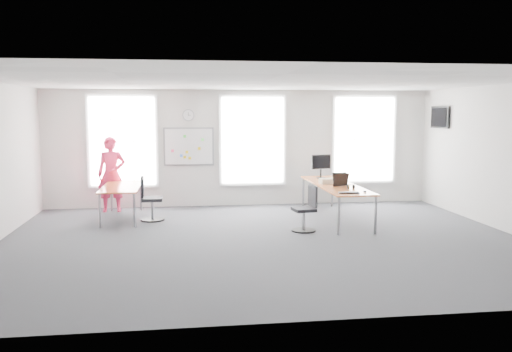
{
  "coord_description": "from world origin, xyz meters",
  "views": [
    {
      "loc": [
        -1.53,
        -9.97,
        2.46
      ],
      "look_at": [
        0.01,
        1.2,
        1.1
      ],
      "focal_mm": 38.0,
      "sensor_mm": 36.0,
      "label": 1
    }
  ],
  "objects": [
    {
      "name": "desk_left",
      "position": [
        -2.9,
        2.56,
        0.7
      ],
      "size": [
        0.83,
        2.08,
        0.76
      ],
      "color": "#C56F37",
      "rests_on": "ground"
    },
    {
      "name": "floor",
      "position": [
        0.0,
        0.0,
        0.0
      ],
      "size": [
        10.0,
        10.0,
        0.0
      ],
      "primitive_type": "plane",
      "color": "#242529",
      "rests_on": "ground"
    },
    {
      "name": "mouse",
      "position": [
        2.17,
        0.58,
        0.82
      ],
      "size": [
        0.09,
        0.12,
        0.04
      ],
      "primitive_type": "ellipsoid",
      "rotation": [
        0.0,
        0.0,
        -0.31
      ],
      "color": "black",
      "rests_on": "desk_right"
    },
    {
      "name": "whiteboard",
      "position": [
        -1.35,
        3.97,
        1.55
      ],
      "size": [
        1.2,
        0.03,
        0.9
      ],
      "primitive_type": "cube",
      "color": "white",
      "rests_on": "wall_back"
    },
    {
      "name": "wall_right",
      "position": [
        5.0,
        0.0,
        1.5
      ],
      "size": [
        0.0,
        10.0,
        10.0
      ],
      "primitive_type": "plane",
      "rotation": [
        1.57,
        0.0,
        -1.57
      ],
      "color": "silver",
      "rests_on": "ground"
    },
    {
      "name": "wall_clock",
      "position": [
        -1.35,
        3.97,
        2.35
      ],
      "size": [
        0.3,
        0.04,
        0.3
      ],
      "primitive_type": "cylinder",
      "rotation": [
        1.57,
        0.0,
        0.0
      ],
      "color": "gray",
      "rests_on": "wall_back"
    },
    {
      "name": "desk_right",
      "position": [
        1.92,
        1.85,
        0.75
      ],
      "size": [
        0.88,
        3.3,
        0.8
      ],
      "color": "#C56F37",
      "rests_on": "ground"
    },
    {
      "name": "monitor",
      "position": [
        1.87,
        2.95,
        1.15
      ],
      "size": [
        0.51,
        0.22,
        0.59
      ],
      "rotation": [
        0.0,
        0.0,
        0.3
      ],
      "color": "black",
      "rests_on": "desk_right"
    },
    {
      "name": "chair_left",
      "position": [
        -2.27,
        2.27,
        0.44
      ],
      "size": [
        0.54,
        0.54,
        1.0
      ],
      "rotation": [
        0.0,
        0.0,
        1.59
      ],
      "color": "black",
      "rests_on": "ground"
    },
    {
      "name": "lens_cap",
      "position": [
        1.98,
        0.95,
        0.81
      ],
      "size": [
        0.08,
        0.08,
        0.01
      ],
      "primitive_type": "cylinder",
      "rotation": [
        0.0,
        0.0,
        -0.33
      ],
      "color": "black",
      "rests_on": "desk_right"
    },
    {
      "name": "window_right",
      "position": [
        3.3,
        3.97,
        1.7
      ],
      "size": [
        1.6,
        0.06,
        2.2
      ],
      "primitive_type": "cube",
      "color": "silver",
      "rests_on": "wall_back"
    },
    {
      "name": "ceiling",
      "position": [
        0.0,
        0.0,
        3.0
      ],
      "size": [
        10.0,
        10.0,
        0.0
      ],
      "primitive_type": "plane",
      "rotation": [
        3.14,
        0.0,
        0.0
      ],
      "color": "white",
      "rests_on": "ground"
    },
    {
      "name": "chair_right",
      "position": [
        0.99,
        0.73,
        0.41
      ],
      "size": [
        0.5,
        0.5,
        0.93
      ],
      "rotation": [
        0.0,
        0.0,
        -1.42
      ],
      "color": "black",
      "rests_on": "ground"
    },
    {
      "name": "wall_front",
      "position": [
        0.0,
        -4.0,
        1.5
      ],
      "size": [
        10.0,
        0.0,
        10.0
      ],
      "primitive_type": "plane",
      "rotation": [
        -1.57,
        0.0,
        0.0
      ],
      "color": "silver",
      "rests_on": "ground"
    },
    {
      "name": "window_left",
      "position": [
        -3.0,
        3.97,
        1.7
      ],
      "size": [
        1.6,
        0.06,
        2.2
      ],
      "primitive_type": "cube",
      "color": "silver",
      "rests_on": "wall_back"
    },
    {
      "name": "wall_back",
      "position": [
        0.0,
        4.0,
        1.5
      ],
      "size": [
        10.0,
        0.0,
        10.0
      ],
      "primitive_type": "plane",
      "rotation": [
        1.57,
        0.0,
        0.0
      ],
      "color": "silver",
      "rests_on": "ground"
    },
    {
      "name": "window_mid",
      "position": [
        0.3,
        3.97,
        1.7
      ],
      "size": [
        1.6,
        0.06,
        2.2
      ],
      "primitive_type": "cube",
      "color": "silver",
      "rests_on": "wall_back"
    },
    {
      "name": "headphones",
      "position": [
        2.04,
        1.11,
        0.85
      ],
      "size": [
        0.16,
        0.09,
        0.09
      ],
      "rotation": [
        0.0,
        0.0,
        0.05
      ],
      "color": "black",
      "rests_on": "desk_right"
    },
    {
      "name": "paper_stack",
      "position": [
        1.77,
        1.97,
        0.86
      ],
      "size": [
        0.37,
        0.29,
        0.12
      ],
      "primitive_type": "cube",
      "rotation": [
        0.0,
        0.0,
        0.11
      ],
      "color": "beige",
      "rests_on": "desk_right"
    },
    {
      "name": "tv",
      "position": [
        4.95,
        3.0,
        2.3
      ],
      "size": [
        0.06,
        0.9,
        0.55
      ],
      "primitive_type": "cube",
      "color": "black",
      "rests_on": "wall_right"
    },
    {
      "name": "laptop_sleeve",
      "position": [
        1.94,
        1.52,
        0.95
      ],
      "size": [
        0.38,
        0.3,
        0.3
      ],
      "rotation": [
        0.0,
        0.0,
        0.31
      ],
      "color": "black",
      "rests_on": "desk_right"
    },
    {
      "name": "keyboard",
      "position": [
        1.8,
        0.48,
        0.81
      ],
      "size": [
        0.44,
        0.22,
        0.02
      ],
      "primitive_type": "cube",
      "rotation": [
        0.0,
        0.0,
        -0.18
      ],
      "color": "black",
      "rests_on": "desk_right"
    },
    {
      "name": "person",
      "position": [
        -3.24,
        3.51,
        0.92
      ],
      "size": [
        0.69,
        0.48,
        1.84
      ],
      "primitive_type": "imported",
      "rotation": [
        0.0,
        0.0,
        0.06
      ],
      "color": "#D82851",
      "rests_on": "ground"
    }
  ]
}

